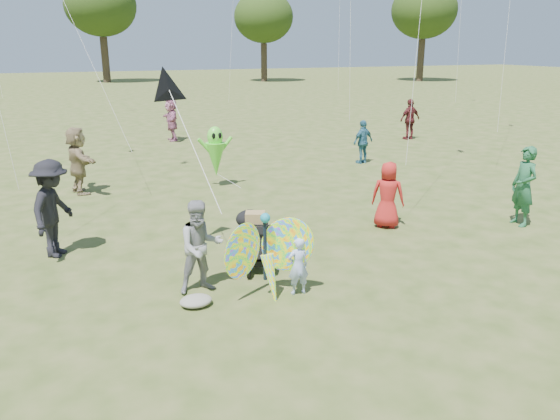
# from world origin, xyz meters

# --- Properties ---
(ground) EXTENTS (160.00, 160.00, 0.00)m
(ground) POSITION_xyz_m (0.00, 0.00, 0.00)
(ground) COLOR #51592B
(ground) RESTS_ON ground
(child_girl) EXTENTS (0.37, 0.25, 0.97)m
(child_girl) POSITION_xyz_m (-0.35, 0.37, 0.49)
(child_girl) COLOR #A8BBED
(child_girl) RESTS_ON ground
(adult_man) EXTENTS (0.79, 0.63, 1.56)m
(adult_man) POSITION_xyz_m (-1.77, 1.07, 0.78)
(adult_man) COLOR gray
(adult_man) RESTS_ON ground
(grey_bag) EXTENTS (0.51, 0.42, 0.16)m
(grey_bag) POSITION_xyz_m (-2.01, 0.58, 0.08)
(grey_bag) COLOR gray
(grey_bag) RESTS_ON ground
(crowd_a) EXTENTS (0.86, 0.83, 1.48)m
(crowd_a) POSITION_xyz_m (2.89, 2.74, 0.74)
(crowd_a) COLOR #B4201C
(crowd_a) RESTS_ON ground
(crowd_b) EXTENTS (1.19, 1.41, 1.89)m
(crowd_b) POSITION_xyz_m (-3.95, 3.70, 0.94)
(crowd_b) COLOR black
(crowd_b) RESTS_ON ground
(crowd_c) EXTENTS (0.93, 0.59, 1.48)m
(crowd_c) POSITION_xyz_m (5.91, 8.87, 0.74)
(crowd_c) COLOR #2F6883
(crowd_c) RESTS_ON ground
(crowd_d) EXTENTS (0.87, 1.77, 1.82)m
(crowd_d) POSITION_xyz_m (-3.27, 8.40, 0.91)
(crowd_d) COLOR #937D5A
(crowd_d) RESTS_ON ground
(crowd_f) EXTENTS (0.50, 0.70, 1.80)m
(crowd_f) POSITION_xyz_m (5.76, 1.70, 0.90)
(crowd_f) COLOR #225A38
(crowd_f) RESTS_ON ground
(crowd_h) EXTENTS (1.04, 0.52, 1.71)m
(crowd_h) POSITION_xyz_m (10.29, 12.36, 0.85)
(crowd_h) COLOR #551C1E
(crowd_h) RESTS_ON ground
(crowd_j) EXTENTS (0.63, 1.67, 1.77)m
(crowd_j) POSITION_xyz_m (0.83, 15.92, 0.88)
(crowd_j) COLOR #AD6285
(crowd_j) RESTS_ON ground
(jogging_stroller) EXTENTS (0.76, 1.14, 1.09)m
(jogging_stroller) POSITION_xyz_m (-0.65, 1.67, 0.61)
(jogging_stroller) COLOR black
(jogging_stroller) RESTS_ON ground
(butterfly_kite) EXTENTS (1.74, 0.75, 1.62)m
(butterfly_kite) POSITION_xyz_m (-0.85, 0.44, 0.69)
(butterfly_kite) COLOR #FF2848
(butterfly_kite) RESTS_ON ground
(delta_kite_rig) EXTENTS (0.89, 2.11, 2.31)m
(delta_kite_rig) POSITION_xyz_m (-1.77, 2.94, 3.14)
(delta_kite_rig) COLOR black
(delta_kite_rig) RESTS_ON ground
(alien_kite) EXTENTS (1.12, 0.69, 1.74)m
(alien_kite) POSITION_xyz_m (0.37, 7.63, 0.97)
(alien_kite) COLOR #5CE435
(alien_kite) RESTS_ON ground
(tree_line) EXTENTS (91.78, 33.60, 10.79)m
(tree_line) POSITION_xyz_m (3.67, 44.99, 6.86)
(tree_line) COLOR #3A2D21
(tree_line) RESTS_ON ground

